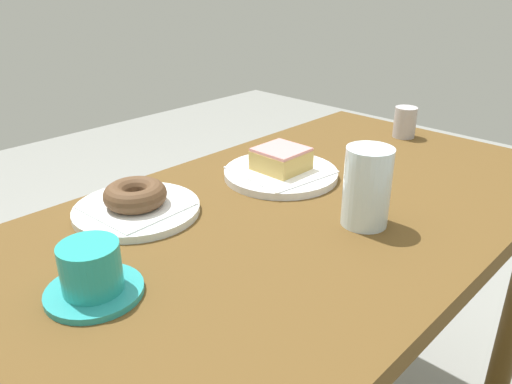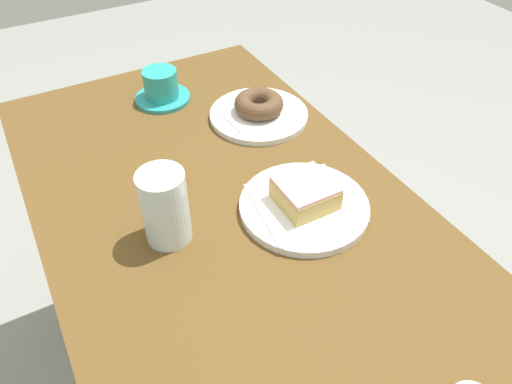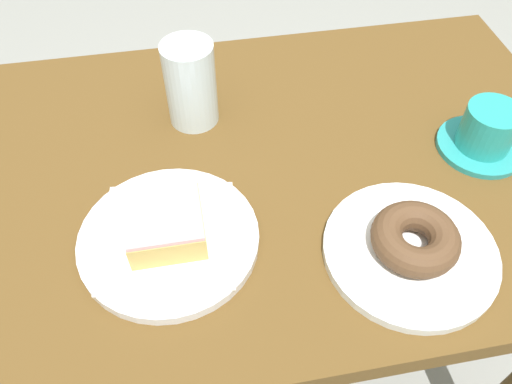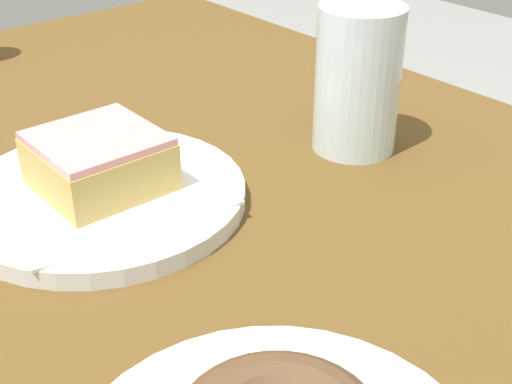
% 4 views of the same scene
% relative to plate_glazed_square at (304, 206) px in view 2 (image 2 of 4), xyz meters
% --- Properties ---
extents(table, '(1.19, 0.66, 0.75)m').
position_rel_plate_glazed_square_xyz_m(table, '(-0.07, -0.12, -0.13)').
color(table, brown).
rests_on(table, ground_plane).
extents(plate_glazed_square, '(0.24, 0.24, 0.02)m').
position_rel_plate_glazed_square_xyz_m(plate_glazed_square, '(0.00, 0.00, 0.00)').
color(plate_glazed_square, white).
rests_on(plate_glazed_square, table).
extents(napkin_glazed_square, '(0.19, 0.19, 0.00)m').
position_rel_plate_glazed_square_xyz_m(napkin_glazed_square, '(0.00, 0.00, 0.01)').
color(napkin_glazed_square, white).
rests_on(napkin_glazed_square, plate_glazed_square).
extents(donut_glazed_square, '(0.10, 0.10, 0.05)m').
position_rel_plate_glazed_square_xyz_m(donut_glazed_square, '(0.00, 0.00, 0.03)').
color(donut_glazed_square, tan).
rests_on(donut_glazed_square, napkin_glazed_square).
extents(plate_chocolate_ring, '(0.23, 0.23, 0.01)m').
position_rel_plate_glazed_square_xyz_m(plate_chocolate_ring, '(-0.31, 0.08, -0.00)').
color(plate_chocolate_ring, silver).
rests_on(plate_chocolate_ring, table).
extents(napkin_chocolate_ring, '(0.16, 0.16, 0.00)m').
position_rel_plate_glazed_square_xyz_m(napkin_chocolate_ring, '(-0.31, 0.08, 0.01)').
color(napkin_chocolate_ring, white).
rests_on(napkin_chocolate_ring, plate_chocolate_ring).
extents(donut_chocolate_ring, '(0.11, 0.11, 0.04)m').
position_rel_plate_glazed_square_xyz_m(donut_chocolate_ring, '(-0.31, 0.08, 0.03)').
color(donut_chocolate_ring, brown).
rests_on(donut_chocolate_ring, napkin_chocolate_ring).
extents(water_glass, '(0.08, 0.08, 0.14)m').
position_rel_plate_glazed_square_xyz_m(water_glass, '(-0.06, -0.24, 0.06)').
color(water_glass, silver).
rests_on(water_glass, table).
extents(coffee_cup, '(0.13, 0.13, 0.08)m').
position_rel_plate_glazed_square_xyz_m(coffee_cup, '(-0.49, -0.09, 0.03)').
color(coffee_cup, teal).
rests_on(coffee_cup, table).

